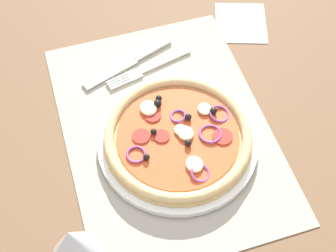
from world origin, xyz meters
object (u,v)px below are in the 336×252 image
wine_glass (73,246)px  napkin (241,23)px  pizza (178,136)px  fork (145,70)px  knife (127,63)px  plate (178,142)px

wine_glass → napkin: bearing=-45.3°
pizza → fork: bearing=2.9°
wine_glass → napkin: wine_glass is taller
pizza → knife: (20.22, 3.76, -2.09)cm
fork → knife: 3.90cm
knife → wine_glass: wine_glass is taller
fork → knife: knife is taller
pizza → fork: size_ratio=1.43×
wine_glass → plate: bearing=-49.9°
napkin → fork: bearing=106.9°
pizza → fork: (17.59, 0.89, -2.12)cm
pizza → fork: pizza is taller
napkin → plate: bearing=138.4°
plate → napkin: (24.47, -21.69, -0.85)cm
plate → knife: 20.59cm
plate → fork: (17.61, 0.86, -0.41)cm
plate → wine_glass: bearing=130.1°
knife → napkin: (4.22, -25.41, -0.47)cm
plate → wine_glass: (-16.82, 20.01, 9.27)cm
plate → wine_glass: wine_glass is taller
pizza → knife: bearing=10.5°
pizza → fork: 17.74cm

